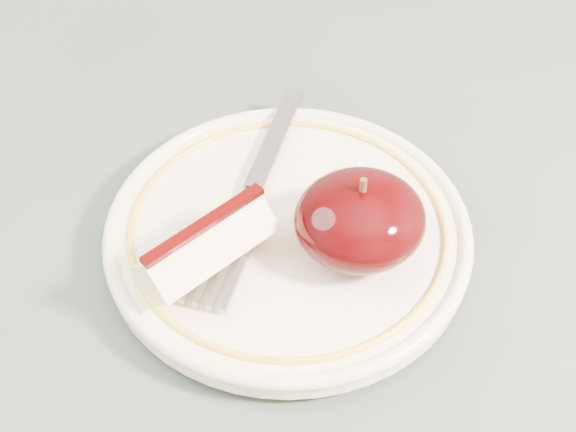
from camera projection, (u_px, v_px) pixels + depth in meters
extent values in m
cylinder|color=brown|center=(448.00, 171.00, 1.10)|extent=(0.05, 0.05, 0.71)
cube|color=#42524B|center=(189.00, 291.00, 0.49)|extent=(0.90, 0.90, 0.04)
cylinder|color=#F3EBCC|center=(288.00, 244.00, 0.48)|extent=(0.12, 0.12, 0.01)
cylinder|color=#F3EBCC|center=(288.00, 234.00, 0.48)|extent=(0.21, 0.21, 0.01)
torus|color=#F3EBCC|center=(288.00, 229.00, 0.47)|extent=(0.22, 0.22, 0.01)
torus|color=gold|center=(288.00, 227.00, 0.47)|extent=(0.19, 0.19, 0.00)
ellipsoid|color=black|center=(360.00, 219.00, 0.45)|extent=(0.07, 0.07, 0.05)
cylinder|color=#472D19|center=(363.00, 187.00, 0.43)|extent=(0.00, 0.00, 0.01)
cube|color=#FBEDB9|center=(207.00, 248.00, 0.44)|extent=(0.09, 0.07, 0.03)
cube|color=#310201|center=(204.00, 224.00, 0.42)|extent=(0.07, 0.04, 0.00)
cube|color=gray|center=(275.00, 138.00, 0.52)|extent=(0.06, 0.09, 0.00)
cube|color=gray|center=(246.00, 206.00, 0.48)|extent=(0.02, 0.03, 0.00)
cube|color=gray|center=(232.00, 238.00, 0.46)|extent=(0.04, 0.03, 0.00)
cube|color=gray|center=(234.00, 282.00, 0.44)|extent=(0.02, 0.04, 0.00)
cube|color=gray|center=(221.00, 279.00, 0.44)|extent=(0.02, 0.04, 0.00)
cube|color=gray|center=(208.00, 276.00, 0.44)|extent=(0.02, 0.04, 0.00)
cube|color=gray|center=(194.00, 273.00, 0.44)|extent=(0.02, 0.04, 0.00)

